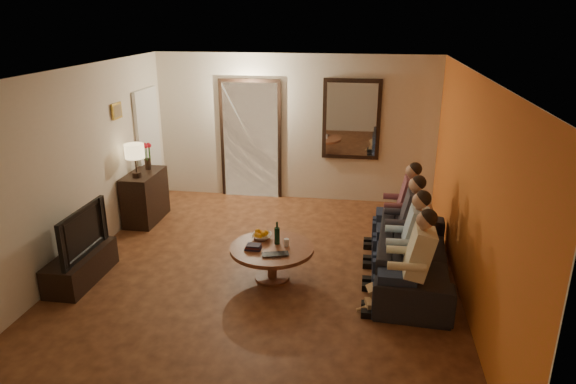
% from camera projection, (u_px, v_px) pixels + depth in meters
% --- Properties ---
extents(floor, '(5.00, 6.00, 0.01)m').
position_uv_depth(floor, '(262.00, 273.00, 6.76)').
color(floor, '#482313').
rests_on(floor, ground).
extents(ceiling, '(5.00, 6.00, 0.01)m').
position_uv_depth(ceiling, '(258.00, 72.00, 5.90)').
color(ceiling, white).
rests_on(ceiling, back_wall).
extents(back_wall, '(5.00, 0.02, 2.60)m').
position_uv_depth(back_wall, '(295.00, 128.00, 9.13)').
color(back_wall, beige).
rests_on(back_wall, floor).
extents(front_wall, '(5.00, 0.02, 2.60)m').
position_uv_depth(front_wall, '(172.00, 312.00, 3.53)').
color(front_wall, beige).
rests_on(front_wall, floor).
extents(left_wall, '(0.02, 6.00, 2.60)m').
position_uv_depth(left_wall, '(73.00, 171.00, 6.69)').
color(left_wall, beige).
rests_on(left_wall, floor).
extents(right_wall, '(0.02, 6.00, 2.60)m').
position_uv_depth(right_wall, '(471.00, 190.00, 5.97)').
color(right_wall, beige).
rests_on(right_wall, floor).
extents(orange_accent, '(0.01, 6.00, 2.60)m').
position_uv_depth(orange_accent, '(470.00, 190.00, 5.97)').
color(orange_accent, orange).
rests_on(orange_accent, right_wall).
extents(kitchen_doorway, '(1.00, 0.06, 2.10)m').
position_uv_depth(kitchen_doorway, '(251.00, 141.00, 9.31)').
color(kitchen_doorway, '#FFE0A5').
rests_on(kitchen_doorway, floor).
extents(door_trim, '(1.12, 0.04, 2.22)m').
position_uv_depth(door_trim, '(251.00, 141.00, 9.30)').
color(door_trim, black).
rests_on(door_trim, floor).
extents(fridge_glimpse, '(0.45, 0.03, 1.70)m').
position_uv_depth(fridge_glimpse, '(265.00, 149.00, 9.33)').
color(fridge_glimpse, silver).
rests_on(fridge_glimpse, floor).
extents(mirror_frame, '(1.00, 0.05, 1.40)m').
position_uv_depth(mirror_frame, '(351.00, 119.00, 8.88)').
color(mirror_frame, black).
rests_on(mirror_frame, back_wall).
extents(mirror_glass, '(0.86, 0.02, 1.26)m').
position_uv_depth(mirror_glass, '(351.00, 120.00, 8.85)').
color(mirror_glass, white).
rests_on(mirror_glass, back_wall).
extents(white_door, '(0.06, 0.85, 2.04)m').
position_uv_depth(white_door, '(149.00, 148.00, 8.92)').
color(white_door, white).
rests_on(white_door, floor).
extents(framed_art, '(0.03, 0.28, 0.24)m').
position_uv_depth(framed_art, '(117.00, 111.00, 7.72)').
color(framed_art, '#B28C33').
rests_on(framed_art, left_wall).
extents(art_canvas, '(0.01, 0.22, 0.18)m').
position_uv_depth(art_canvas, '(118.00, 111.00, 7.72)').
color(art_canvas, brown).
rests_on(art_canvas, left_wall).
extents(dresser, '(0.45, 0.92, 0.82)m').
position_uv_depth(dresser, '(145.00, 197.00, 8.37)').
color(dresser, black).
rests_on(dresser, floor).
extents(table_lamp, '(0.30, 0.30, 0.54)m').
position_uv_depth(table_lamp, '(135.00, 160.00, 7.94)').
color(table_lamp, beige).
rests_on(table_lamp, dresser).
extents(flower_vase, '(0.14, 0.14, 0.44)m').
position_uv_depth(flower_vase, '(147.00, 156.00, 8.36)').
color(flower_vase, red).
rests_on(flower_vase, dresser).
extents(tv_stand, '(0.45, 1.12, 0.37)m').
position_uv_depth(tv_stand, '(81.00, 267.00, 6.54)').
color(tv_stand, black).
rests_on(tv_stand, floor).
extents(tv, '(1.05, 0.14, 0.60)m').
position_uv_depth(tv, '(76.00, 231.00, 6.38)').
color(tv, black).
rests_on(tv, tv_stand).
extents(sofa, '(2.30, 1.03, 0.66)m').
position_uv_depth(sofa, '(413.00, 255.00, 6.53)').
color(sofa, black).
rests_on(sofa, floor).
extents(person_a, '(0.60, 0.40, 1.20)m').
position_uv_depth(person_a, '(412.00, 269.00, 5.61)').
color(person_a, tan).
rests_on(person_a, sofa).
extents(person_b, '(0.60, 0.40, 1.20)m').
position_uv_depth(person_b, '(409.00, 245.00, 6.17)').
color(person_b, tan).
rests_on(person_b, sofa).
extents(person_c, '(0.60, 0.40, 1.20)m').
position_uv_depth(person_c, '(406.00, 226.00, 6.73)').
color(person_c, tan).
rests_on(person_c, sofa).
extents(person_d, '(0.60, 0.40, 1.20)m').
position_uv_depth(person_d, '(403.00, 210.00, 7.29)').
color(person_d, tan).
rests_on(person_d, sofa).
extents(dog, '(0.60, 0.36, 0.56)m').
position_uv_depth(dog, '(388.00, 290.00, 5.81)').
color(dog, '#A8774D').
rests_on(dog, floor).
extents(coffee_table, '(1.19, 1.19, 0.45)m').
position_uv_depth(coffee_table, '(272.00, 263.00, 6.56)').
color(coffee_table, brown).
rests_on(coffee_table, floor).
extents(bowl, '(0.26, 0.26, 0.06)m').
position_uv_depth(bowl, '(261.00, 237.00, 6.70)').
color(bowl, white).
rests_on(bowl, coffee_table).
extents(oranges, '(0.20, 0.20, 0.08)m').
position_uv_depth(oranges, '(261.00, 232.00, 6.68)').
color(oranges, orange).
rests_on(oranges, bowl).
extents(wine_bottle, '(0.07, 0.07, 0.31)m').
position_uv_depth(wine_bottle, '(277.00, 233.00, 6.52)').
color(wine_bottle, black).
rests_on(wine_bottle, coffee_table).
extents(wine_glass, '(0.06, 0.06, 0.10)m').
position_uv_depth(wine_glass, '(287.00, 242.00, 6.49)').
color(wine_glass, silver).
rests_on(wine_glass, coffee_table).
extents(book_stack, '(0.20, 0.15, 0.07)m').
position_uv_depth(book_stack, '(253.00, 246.00, 6.41)').
color(book_stack, black).
rests_on(book_stack, coffee_table).
extents(laptop, '(0.38, 0.30, 0.03)m').
position_uv_depth(laptop, '(276.00, 256.00, 6.20)').
color(laptop, black).
rests_on(laptop, coffee_table).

